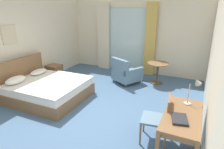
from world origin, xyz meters
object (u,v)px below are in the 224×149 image
at_px(armchair_by_window, 126,73).
at_px(framed_picture, 9,35).
at_px(writing_desk, 182,119).
at_px(desk_chair, 160,117).
at_px(bed, 46,89).
at_px(desk_lamp, 195,86).
at_px(closed_book, 180,119).
at_px(nightstand, 54,72).
at_px(round_cafe_table, 158,68).

height_order(armchair_by_window, framed_picture, framed_picture).
distance_m(writing_desk, desk_chair, 0.43).
height_order(desk_chair, armchair_by_window, desk_chair).
distance_m(bed, desk_lamp, 3.77).
distance_m(bed, closed_book, 3.67).
distance_m(nightstand, closed_book, 4.92).
relative_size(writing_desk, desk_chair, 1.33).
bearing_deg(desk_chair, armchair_by_window, 123.31).
bearing_deg(closed_book, round_cafe_table, 95.11).
height_order(bed, writing_desk, bed).
distance_m(nightstand, desk_lamp, 4.84).
bearing_deg(round_cafe_table, writing_desk, -70.38).
height_order(nightstand, desk_lamp, desk_lamp).
height_order(nightstand, framed_picture, framed_picture).
height_order(closed_book, framed_picture, framed_picture).
height_order(nightstand, closed_book, closed_book).
bearing_deg(armchair_by_window, bed, -127.96).
relative_size(nightstand, framed_picture, 0.94).
bearing_deg(armchair_by_window, closed_book, -54.90).
height_order(bed, desk_chair, bed).
xyz_separation_m(round_cafe_table, framed_picture, (-3.60, -2.36, 1.15)).
relative_size(closed_book, round_cafe_table, 0.48).
xyz_separation_m(bed, framed_picture, (-1.11, 0.00, 1.39)).
relative_size(bed, writing_desk, 1.63).
relative_size(writing_desk, round_cafe_table, 1.80).
xyz_separation_m(bed, closed_book, (3.53, -0.85, 0.49)).
distance_m(bed, writing_desk, 3.64).
height_order(bed, nightstand, bed).
xyz_separation_m(bed, writing_desk, (3.56, -0.64, 0.38)).
height_order(bed, round_cafe_table, bed).
bearing_deg(bed, nightstand, 123.33).
bearing_deg(closed_book, writing_desk, 69.05).
relative_size(desk_lamp, armchair_by_window, 0.49).
xyz_separation_m(writing_desk, armchair_by_window, (-2.02, 2.62, -0.32)).
bearing_deg(framed_picture, armchair_by_window, 36.63).
bearing_deg(armchair_by_window, writing_desk, -52.44).
bearing_deg(writing_desk, desk_chair, 160.06).
bearing_deg(desk_chair, closed_book, -44.12).
bearing_deg(round_cafe_table, closed_book, -72.02).
height_order(desk_lamp, armchair_by_window, desk_lamp).
xyz_separation_m(bed, desk_chair, (3.18, -0.50, 0.25)).
height_order(bed, closed_book, bed).
height_order(writing_desk, desk_lamp, desk_lamp).
bearing_deg(closed_book, armchair_by_window, 112.23).
distance_m(writing_desk, closed_book, 0.24).
relative_size(bed, desk_lamp, 4.02).
relative_size(bed, round_cafe_table, 2.94).
bearing_deg(framed_picture, writing_desk, -7.88).
relative_size(bed, armchair_by_window, 1.98).
bearing_deg(nightstand, armchair_by_window, 15.84).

